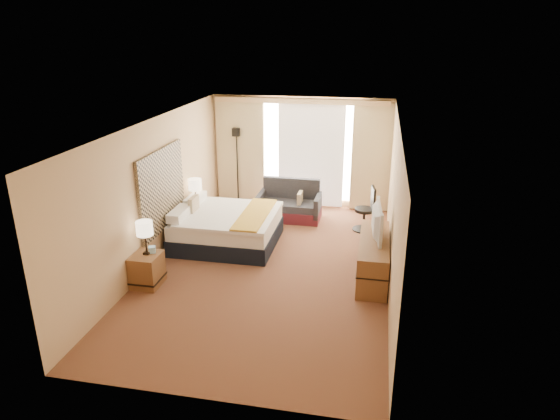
% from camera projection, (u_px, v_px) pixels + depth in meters
% --- Properties ---
extents(floor, '(4.20, 7.00, 0.02)m').
position_uv_depth(floor, '(270.00, 267.00, 9.04)').
color(floor, '#531719').
rests_on(floor, ground).
extents(ceiling, '(4.20, 7.00, 0.02)m').
position_uv_depth(ceiling, '(269.00, 124.00, 8.14)').
color(ceiling, silver).
rests_on(ceiling, wall_back).
extents(wall_back, '(4.20, 0.02, 2.60)m').
position_uv_depth(wall_back, '(301.00, 152.00, 11.81)').
color(wall_back, '#D9B184').
rests_on(wall_back, ground).
extents(wall_front, '(4.20, 0.02, 2.60)m').
position_uv_depth(wall_front, '(199.00, 302.00, 5.37)').
color(wall_front, '#D9B184').
rests_on(wall_front, ground).
extents(wall_left, '(0.02, 7.00, 2.60)m').
position_uv_depth(wall_left, '(155.00, 192.00, 8.98)').
color(wall_left, '#D9B184').
rests_on(wall_left, ground).
extents(wall_right, '(0.02, 7.00, 2.60)m').
position_uv_depth(wall_right, '(394.00, 207.00, 8.21)').
color(wall_right, '#D9B184').
rests_on(wall_right, ground).
extents(headboard, '(0.06, 1.85, 1.50)m').
position_uv_depth(headboard, '(162.00, 189.00, 9.16)').
color(headboard, black).
rests_on(headboard, wall_left).
extents(nightstand_left, '(0.45, 0.52, 0.55)m').
position_uv_depth(nightstand_left, '(147.00, 270.00, 8.32)').
color(nightstand_left, brown).
rests_on(nightstand_left, floor).
extents(nightstand_right, '(0.45, 0.52, 0.55)m').
position_uv_depth(nightstand_right, '(199.00, 217.00, 10.62)').
color(nightstand_right, brown).
rests_on(nightstand_right, floor).
extents(media_dresser, '(0.50, 1.80, 0.70)m').
position_uv_depth(media_dresser, '(373.00, 258.00, 8.58)').
color(media_dresser, brown).
rests_on(media_dresser, floor).
extents(window, '(2.30, 0.02, 2.30)m').
position_uv_depth(window, '(311.00, 152.00, 11.73)').
color(window, white).
rests_on(window, wall_back).
extents(curtains, '(4.12, 0.19, 2.56)m').
position_uv_depth(curtains, '(300.00, 149.00, 11.67)').
color(curtains, beige).
rests_on(curtains, floor).
extents(bed, '(1.94, 1.77, 0.94)m').
position_uv_depth(bed, '(227.00, 227.00, 9.90)').
color(bed, black).
rests_on(bed, floor).
extents(loveseat, '(1.40, 0.75, 0.87)m').
position_uv_depth(loveseat, '(290.00, 206.00, 11.25)').
color(loveseat, '#571822').
rests_on(loveseat, floor).
extents(floor_lamp, '(0.24, 0.24, 1.86)m').
position_uv_depth(floor_lamp, '(237.00, 151.00, 11.90)').
color(floor_lamp, black).
rests_on(floor_lamp, floor).
extents(desk_chair, '(0.47, 0.47, 0.96)m').
position_uv_depth(desk_chair, '(367.00, 211.00, 10.53)').
color(desk_chair, black).
rests_on(desk_chair, floor).
extents(lamp_left, '(0.27, 0.27, 0.58)m').
position_uv_depth(lamp_left, '(144.00, 229.00, 8.11)').
color(lamp_left, black).
rests_on(lamp_left, nightstand_left).
extents(lamp_right, '(0.28, 0.28, 0.58)m').
position_uv_depth(lamp_right, '(195.00, 185.00, 10.35)').
color(lamp_right, black).
rests_on(lamp_right, nightstand_right).
extents(tissue_box, '(0.15, 0.15, 0.10)m').
position_uv_depth(tissue_box, '(152.00, 250.00, 8.30)').
color(tissue_box, '#97CAEA').
rests_on(tissue_box, nightstand_left).
extents(telephone, '(0.22, 0.20, 0.07)m').
position_uv_depth(telephone, '(201.00, 206.00, 10.37)').
color(telephone, black).
rests_on(telephone, nightstand_right).
extents(television, '(0.21, 1.01, 0.58)m').
position_uv_depth(television, '(373.00, 221.00, 8.46)').
color(television, black).
rests_on(television, media_dresser).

